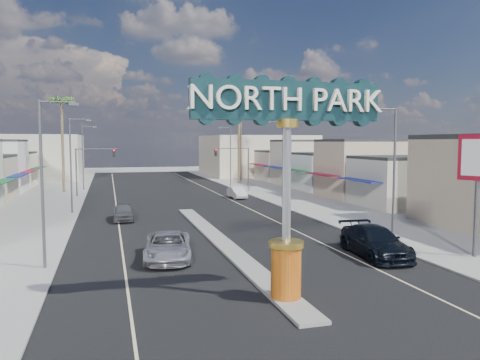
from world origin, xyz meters
TOP-DOWN VIEW (x-y plane):
  - ground at (0.00, 30.00)m, footprint 160.00×160.00m
  - road at (0.00, 30.00)m, footprint 20.00×120.00m
  - median_island at (0.00, 14.00)m, footprint 1.30×30.00m
  - sidewalk_left at (-14.00, 30.00)m, footprint 8.00×120.00m
  - sidewalk_right at (14.00, 30.00)m, footprint 8.00×120.00m
  - storefront_row_right at (24.00, 43.00)m, footprint 12.00×42.00m
  - backdrop_far_left at (-22.00, 75.00)m, footprint 20.00×20.00m
  - backdrop_far_right at (22.00, 75.00)m, footprint 20.00×20.00m
  - gateway_sign at (0.00, 1.98)m, footprint 8.20×1.50m
  - traffic_signal_left at (-9.18, 43.99)m, footprint 5.09×0.45m
  - traffic_signal_right at (9.18, 43.99)m, footprint 5.09×0.45m
  - streetlight_l_near at (-10.43, 10.00)m, footprint 2.03×0.22m
  - streetlight_l_mid at (-10.43, 30.00)m, footprint 2.03×0.22m
  - streetlight_l_far at (-10.43, 52.00)m, footprint 2.03×0.22m
  - streetlight_r_near at (10.43, 10.00)m, footprint 2.03×0.22m
  - streetlight_r_mid at (10.43, 30.00)m, footprint 2.03×0.22m
  - streetlight_r_far at (10.43, 52.00)m, footprint 2.03×0.22m
  - palm_left_far at (-13.00, 50.00)m, footprint 2.60×2.60m
  - palm_right_mid at (13.00, 56.00)m, footprint 2.60×2.60m
  - palm_right_far at (15.00, 62.00)m, footprint 2.60×2.60m
  - suv_left at (-4.01, 10.38)m, footprint 3.34×5.94m
  - suv_right at (7.95, 7.84)m, footprint 2.98×6.31m
  - car_parked_left at (-6.04, 25.02)m, footprint 1.86×4.40m
  - car_parked_right at (7.65, 37.59)m, footprint 1.57×4.24m
  - bank_pylon_sign at (13.27, 5.80)m, footprint 1.19×2.14m

SIDE VIEW (x-z plane):
  - ground at x=0.00m, z-range 0.00..0.00m
  - road at x=0.00m, z-range 0.00..0.01m
  - sidewalk_left at x=-14.00m, z-range 0.00..0.12m
  - sidewalk_right at x=14.00m, z-range 0.00..0.12m
  - median_island at x=0.00m, z-range 0.00..0.16m
  - car_parked_right at x=7.65m, z-range 0.00..1.38m
  - car_parked_left at x=-6.04m, z-range 0.00..1.49m
  - suv_left at x=-4.01m, z-range 0.00..1.57m
  - suv_right at x=7.95m, z-range 0.00..1.78m
  - storefront_row_right at x=24.00m, z-range 0.00..6.00m
  - backdrop_far_left at x=-22.00m, z-range 0.00..8.00m
  - backdrop_far_right at x=22.00m, z-range 0.00..8.00m
  - traffic_signal_left at x=-9.18m, z-range 1.27..7.27m
  - traffic_signal_right at x=9.18m, z-range 1.27..7.27m
  - streetlight_l_near at x=-10.43m, z-range 0.57..9.57m
  - streetlight_l_mid at x=-10.43m, z-range 0.57..9.57m
  - streetlight_l_far at x=-10.43m, z-range 0.57..9.57m
  - streetlight_r_near at x=10.43m, z-range 0.57..9.57m
  - streetlight_r_mid at x=10.43m, z-range 0.57..9.57m
  - streetlight_r_far at x=10.43m, z-range 0.57..9.57m
  - bank_pylon_sign at x=13.27m, z-range 1.95..9.07m
  - gateway_sign at x=0.00m, z-range 1.35..10.50m
  - palm_right_mid at x=13.00m, z-range 4.55..16.65m
  - palm_left_far at x=-13.00m, z-range 4.95..18.05m
  - palm_right_far at x=15.00m, z-range 5.34..19.44m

